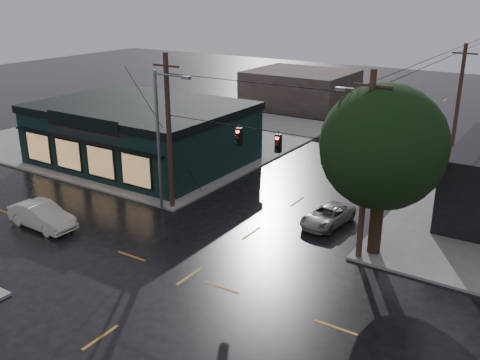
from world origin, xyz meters
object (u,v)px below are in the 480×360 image
Objects in this scene: utility_pole_nw at (172,208)px; sedan_cream at (42,216)px; utility_pole_ne at (358,258)px; corner_tree at (383,147)px; suv_silver at (328,216)px.

utility_pole_nw is 2.15× the size of sedan_cream.
corner_tree is at bearing 61.58° from utility_pole_ne.
utility_pole_ne is (-0.50, -0.92, -6.12)m from corner_tree.
sedan_cream is (-4.65, -6.67, 0.78)m from utility_pole_nw.
utility_pole_nw and utility_pole_ne have the same top height.
corner_tree is at bearing 3.92° from utility_pole_nw.
utility_pole_ne is at bearing 0.00° from utility_pole_nw.
corner_tree is 0.91× the size of utility_pole_nw.
sedan_cream is at bearing -138.98° from suv_silver.
utility_pole_nw is 8.17m from sedan_cream.
utility_pole_nw is 2.41× the size of suv_silver.
suv_silver is (-3.74, 2.23, -5.53)m from corner_tree.
corner_tree is 20.38m from sedan_cream.
utility_pole_ne is at bearing -37.45° from suv_silver.
utility_pole_nw is at bearing -176.08° from corner_tree.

